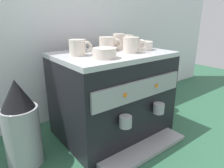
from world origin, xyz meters
name	(u,v)px	position (x,y,z in m)	size (l,w,h in m)	color
ground_plane	(112,130)	(0.00, 0.00, 0.00)	(4.00, 4.00, 0.00)	#28563D
tiled_backsplash_wall	(78,28)	(0.00, 0.34, 0.56)	(2.80, 0.03, 1.12)	silver
espresso_machine	(113,94)	(0.00, 0.00, 0.22)	(0.58, 0.53, 0.45)	black
ceramic_cup_0	(132,45)	(0.07, -0.07, 0.49)	(0.10, 0.11, 0.08)	beige
ceramic_cup_1	(108,44)	(0.01, 0.05, 0.49)	(0.11, 0.09, 0.07)	beige
ceramic_cup_2	(127,41)	(0.17, 0.08, 0.49)	(0.09, 0.10, 0.07)	beige
ceramic_cup_3	(78,45)	(-0.13, 0.13, 0.48)	(0.08, 0.12, 0.06)	beige
ceramic_cup_4	(120,42)	(0.10, 0.06, 0.50)	(0.09, 0.08, 0.08)	beige
ceramic_cup_5	(78,48)	(-0.18, 0.02, 0.49)	(0.11, 0.07, 0.07)	beige
ceramic_bowl_0	(141,46)	(0.19, -0.03, 0.47)	(0.12, 0.12, 0.04)	beige
ceramic_bowl_1	(105,53)	(-0.12, -0.10, 0.47)	(0.11, 0.11, 0.04)	beige
coffee_grinder	(21,126)	(-0.47, 0.02, 0.19)	(0.15, 0.15, 0.39)	#939399
milk_pitcher	(162,101)	(0.44, -0.01, 0.07)	(0.10, 0.10, 0.14)	#B7B7BC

